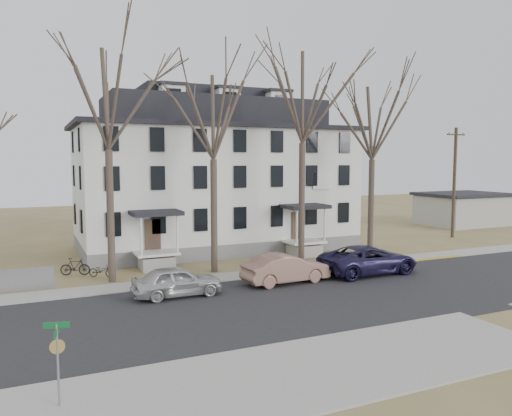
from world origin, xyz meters
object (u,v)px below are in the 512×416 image
car_tan (286,269)px  bicycle_left (102,271)px  boarding_house (215,178)px  utility_pole_far (454,181)px  street_sign (57,351)px  bicycle_right (75,267)px  car_silver (177,282)px  tree_center (303,91)px  car_navy (368,260)px  tree_far_left (107,92)px  tree_mid_right (373,118)px  tree_mid_left (213,111)px

car_tan → bicycle_left: 10.53m
boarding_house → utility_pole_far: (20.50, -3.95, -0.47)m
car_tan → street_sign: (-12.01, -9.67, 0.81)m
utility_pole_far → bicycle_right: (-31.26, -1.93, -4.39)m
bicycle_right → utility_pole_far: bearing=-67.0°
bicycle_right → street_sign: (-1.68, -16.29, 1.10)m
car_silver → bicycle_left: car_silver is taller
tree_center → bicycle_left: (-12.43, 1.11, -10.69)m
car_tan → bicycle_right: bearing=53.9°
utility_pole_far → car_navy: 18.11m
tree_far_left → car_tan: bearing=-26.9°
tree_center → tree_mid_right: 5.70m
utility_pole_far → car_navy: bearing=-151.0°
tree_far_left → car_navy: (14.07, -4.36, -9.51)m
tree_far_left → bicycle_right: bearing=127.8°
tree_far_left → boarding_house: bearing=42.2°
tree_center → car_navy: bearing=-64.6°
tree_mid_right → utility_pole_far: (12.00, 4.20, -4.70)m
tree_mid_left → bicycle_right: (-7.76, 2.27, -9.09)m
car_silver → tree_center: bearing=-64.6°
bicycle_left → tree_far_left: bearing=-125.0°
boarding_house → tree_mid_right: size_ratio=1.63×
car_tan → car_navy: bearing=-93.6°
tree_far_left → street_sign: (-3.44, -14.02, -8.73)m
boarding_house → car_silver: bearing=-117.3°
tree_mid_right → street_sign: tree_mid_right is taller
tree_far_left → tree_center: tree_center is taller
tree_mid_right → utility_pole_far: bearing=19.3°
bicycle_left → bicycle_right: size_ratio=0.89×
tree_far_left → car_tan: size_ratio=2.83×
tree_center → bicycle_left: 16.43m
street_sign → car_silver: bearing=72.1°
bicycle_right → street_sign: 16.41m
boarding_house → car_silver: 15.00m
boarding_house → car_tan: 13.32m
tree_mid_left → tree_center: (6.00, 0.00, 1.48)m
tree_far_left → car_tan: 13.55m
tree_mid_left → tree_mid_right: size_ratio=1.00×
tree_far_left → car_navy: tree_far_left is taller
tree_mid_left → tree_mid_right: (11.50, 0.00, 0.00)m
car_tan → street_sign: bearing=125.4°
car_tan → bicycle_right: size_ratio=2.86×
street_sign → tree_far_left: bearing=90.1°
car_silver → bicycle_left: size_ratio=2.92×
car_navy → bicycle_left: (-14.50, 5.46, -0.44)m
boarding_house → tree_far_left: size_ratio=1.52×
car_tan → tree_mid_left: bearing=27.1°
tree_mid_right → utility_pole_far: 13.55m
car_tan → boarding_house: bearing=-5.4°
tree_far_left → utility_pole_far: 30.29m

